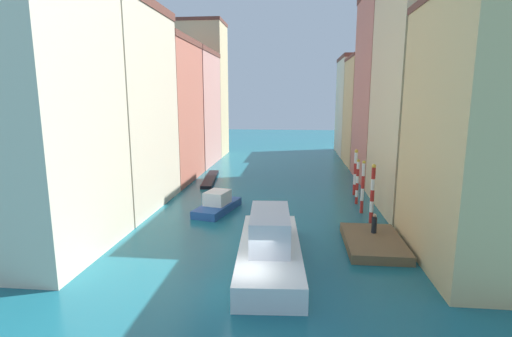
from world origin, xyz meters
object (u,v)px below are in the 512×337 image
object	(u,v)px
vaporetto_white	(270,246)
gondola_black	(210,179)
mooring_pole_3	(355,172)
motorboat_0	(218,204)
waterfront_dock	(373,242)
mooring_pole_0	(372,193)
mooring_pole_2	(357,181)
person_on_dock	(374,224)
mooring_pole_1	(363,186)

from	to	relation	value
vaporetto_white	gondola_black	xyz separation A→B (m)	(-8.80, 22.88, -0.97)
mooring_pole_3	motorboat_0	world-z (taller)	mooring_pole_3
mooring_pole_3	vaporetto_white	xyz separation A→B (m)	(-7.63, -17.66, -1.27)
motorboat_0	gondola_black	bearing A→B (deg)	105.56
waterfront_dock	vaporetto_white	world-z (taller)	vaporetto_white
mooring_pole_3	vaporetto_white	distance (m)	19.28
mooring_pole_0	mooring_pole_2	world-z (taller)	mooring_pole_0
vaporetto_white	gondola_black	size ratio (longest dim) A/B	1.19
person_on_dock	mooring_pole_1	world-z (taller)	mooring_pole_1
mooring_pole_1	waterfront_dock	bearing A→B (deg)	-93.61
person_on_dock	mooring_pole_0	size ratio (longest dim) A/B	0.29
mooring_pole_1	vaporetto_white	distance (m)	13.48
mooring_pole_2	mooring_pole_1	bearing A→B (deg)	-90.11
person_on_dock	mooring_pole_0	world-z (taller)	mooring_pole_0
gondola_black	mooring_pole_2	bearing A→B (deg)	-28.34
person_on_dock	motorboat_0	size ratio (longest dim) A/B	0.23
mooring_pole_3	mooring_pole_2	bearing A→B (deg)	-95.38
mooring_pole_1	motorboat_0	bearing A→B (deg)	-176.20
waterfront_dock	gondola_black	bearing A→B (deg)	128.91
vaporetto_white	gondola_black	world-z (taller)	vaporetto_white
waterfront_dock	mooring_pole_3	bearing A→B (deg)	86.67
waterfront_dock	motorboat_0	xyz separation A→B (m)	(-12.14, 6.89, 0.35)
gondola_black	mooring_pole_1	bearing A→B (deg)	-35.78
mooring_pole_2	mooring_pole_3	distance (m)	3.50
waterfront_dock	vaporetto_white	bearing A→B (deg)	-152.51
person_on_dock	mooring_pole_0	xyz separation A→B (m)	(0.58, 4.01, 1.22)
person_on_dock	motorboat_0	world-z (taller)	person_on_dock
person_on_dock	mooring_pole_2	distance (m)	9.64
mooring_pole_2	motorboat_0	bearing A→B (deg)	-163.45
person_on_dock	mooring_pole_3	size ratio (longest dim) A/B	0.29
waterfront_dock	person_on_dock	distance (m)	1.43
mooring_pole_2	vaporetto_white	xyz separation A→B (m)	(-7.30, -14.19, -1.04)
waterfront_dock	person_on_dock	world-z (taller)	person_on_dock
mooring_pole_2	mooring_pole_3	xyz separation A→B (m)	(0.33, 3.47, 0.24)
person_on_dock	mooring_pole_3	world-z (taller)	mooring_pole_3
motorboat_0	waterfront_dock	bearing A→B (deg)	-29.58
mooring_pole_0	mooring_pole_1	world-z (taller)	mooring_pole_0
waterfront_dock	motorboat_0	size ratio (longest dim) A/B	1.01
mooring_pole_0	gondola_black	world-z (taller)	mooring_pole_0
waterfront_dock	person_on_dock	bearing A→B (deg)	78.69
mooring_pole_0	gondola_black	distance (m)	21.85
vaporetto_white	mooring_pole_1	bearing A→B (deg)	57.10
waterfront_dock	gondola_black	distance (m)	24.85
mooring_pole_3	mooring_pole_0	bearing A→B (deg)	-90.20
mooring_pole_3	waterfront_dock	bearing A→B (deg)	-93.33
mooring_pole_3	gondola_black	xyz separation A→B (m)	(-16.43, 5.21, -2.24)
mooring_pole_1	mooring_pole_2	xyz separation A→B (m)	(0.01, 2.92, -0.18)
mooring_pole_0	motorboat_0	bearing A→B (deg)	171.98
mooring_pole_0	mooring_pole_3	bearing A→B (deg)	89.80
waterfront_dock	person_on_dock	size ratio (longest dim) A/B	4.43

